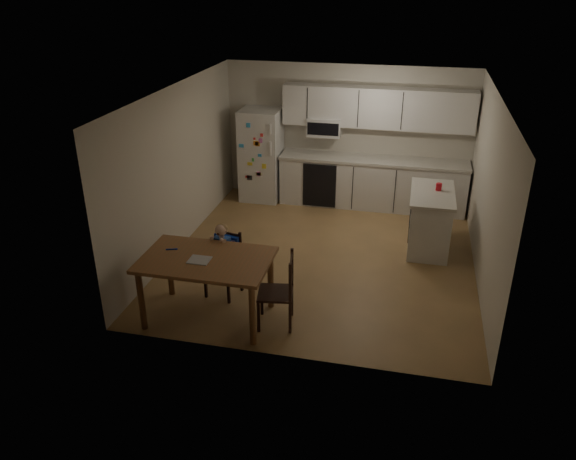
{
  "coord_description": "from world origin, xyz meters",
  "views": [
    {
      "loc": [
        1.19,
        -7.55,
        4.02
      ],
      "look_at": [
        -0.23,
        -1.34,
        1.03
      ],
      "focal_mm": 35.0,
      "sensor_mm": 36.0,
      "label": 1
    }
  ],
  "objects_px": {
    "kitchen_island": "(430,220)",
    "chair_side": "(283,286)",
    "red_cup": "(439,187)",
    "refrigerator": "(261,155)",
    "chair_booster": "(224,251)",
    "dining_table": "(206,266)"
  },
  "relations": [
    {
      "from": "red_cup",
      "to": "refrigerator",
      "type": "bearing_deg",
      "value": 157.24
    },
    {
      "from": "chair_booster",
      "to": "chair_side",
      "type": "relative_size",
      "value": 1.09
    },
    {
      "from": "chair_booster",
      "to": "chair_side",
      "type": "distance_m",
      "value": 1.09
    },
    {
      "from": "dining_table",
      "to": "chair_side",
      "type": "xyz_separation_m",
      "value": [
        0.94,
        0.07,
        -0.19
      ]
    },
    {
      "from": "dining_table",
      "to": "refrigerator",
      "type": "bearing_deg",
      "value": 96.08
    },
    {
      "from": "kitchen_island",
      "to": "red_cup",
      "type": "height_order",
      "value": "red_cup"
    },
    {
      "from": "dining_table",
      "to": "chair_side",
      "type": "distance_m",
      "value": 0.96
    },
    {
      "from": "kitchen_island",
      "to": "chair_side",
      "type": "height_order",
      "value": "chair_side"
    },
    {
      "from": "dining_table",
      "to": "chair_side",
      "type": "bearing_deg",
      "value": 3.97
    },
    {
      "from": "kitchen_island",
      "to": "red_cup",
      "type": "distance_m",
      "value": 0.53
    },
    {
      "from": "refrigerator",
      "to": "chair_booster",
      "type": "height_order",
      "value": "refrigerator"
    },
    {
      "from": "kitchen_island",
      "to": "chair_side",
      "type": "bearing_deg",
      "value": -123.9
    },
    {
      "from": "kitchen_island",
      "to": "red_cup",
      "type": "relative_size",
      "value": 11.16
    },
    {
      "from": "dining_table",
      "to": "red_cup",
      "type": "bearing_deg",
      "value": 44.95
    },
    {
      "from": "refrigerator",
      "to": "chair_booster",
      "type": "bearing_deg",
      "value": -82.71
    },
    {
      "from": "refrigerator",
      "to": "chair_side",
      "type": "height_order",
      "value": "refrigerator"
    },
    {
      "from": "kitchen_island",
      "to": "red_cup",
      "type": "xyz_separation_m",
      "value": [
        0.08,
        0.11,
        0.51
      ]
    },
    {
      "from": "refrigerator",
      "to": "kitchen_island",
      "type": "distance_m",
      "value": 3.45
    },
    {
      "from": "kitchen_island",
      "to": "red_cup",
      "type": "bearing_deg",
      "value": 53.59
    },
    {
      "from": "refrigerator",
      "to": "chair_booster",
      "type": "distance_m",
      "value": 3.51
    },
    {
      "from": "refrigerator",
      "to": "kitchen_island",
      "type": "relative_size",
      "value": 1.36
    },
    {
      "from": "refrigerator",
      "to": "red_cup",
      "type": "relative_size",
      "value": 15.18
    }
  ]
}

